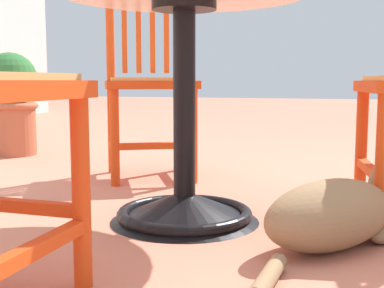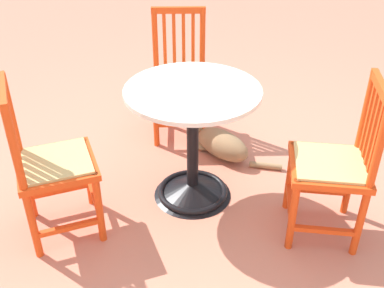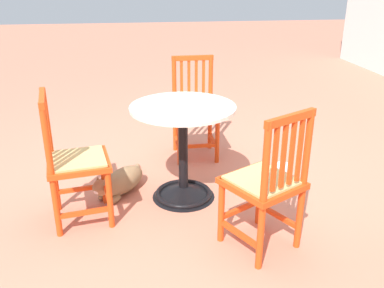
# 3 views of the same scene
# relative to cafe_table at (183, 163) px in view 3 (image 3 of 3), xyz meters

# --- Properties ---
(ground_plane) EXTENTS (24.00, 24.00, 0.00)m
(ground_plane) POSITION_rel_cafe_table_xyz_m (-0.12, -0.04, -0.28)
(ground_plane) COLOR #C6755B
(cafe_table) EXTENTS (0.76, 0.76, 0.73)m
(cafe_table) POSITION_rel_cafe_table_xyz_m (0.00, 0.00, 0.00)
(cafe_table) COLOR black
(cafe_table) RESTS_ON ground_plane
(orange_chair_tucked_in) EXTENTS (0.54, 0.54, 0.91)m
(orange_chair_tucked_in) POSITION_rel_cafe_table_xyz_m (0.69, 0.41, 0.15)
(orange_chair_tucked_in) COLOR #D64214
(orange_chair_tucked_in) RESTS_ON ground_plane
(orange_chair_facing_out) EXTENTS (0.41, 0.41, 0.91)m
(orange_chair_facing_out) POSITION_rel_cafe_table_xyz_m (-0.78, 0.20, 0.15)
(orange_chair_facing_out) COLOR #D64214
(orange_chair_facing_out) RESTS_ON ground_plane
(orange_chair_by_planter) EXTENTS (0.46, 0.46, 0.91)m
(orange_chair_by_planter) POSITION_rel_cafe_table_xyz_m (0.21, -0.76, 0.15)
(orange_chair_by_planter) COLOR #D64214
(orange_chair_by_planter) RESTS_ON ground_plane
(tabby_cat) EXTENTS (0.68, 0.43, 0.23)m
(tabby_cat) POSITION_rel_cafe_table_xyz_m (-0.11, -0.49, -0.19)
(tabby_cat) COLOR #8E704C
(tabby_cat) RESTS_ON ground_plane
(pet_water_bowl) EXTENTS (0.17, 0.17, 0.05)m
(pet_water_bowl) POSITION_rel_cafe_table_xyz_m (-0.33, 0.91, -0.26)
(pet_water_bowl) COLOR silver
(pet_water_bowl) RESTS_ON ground_plane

